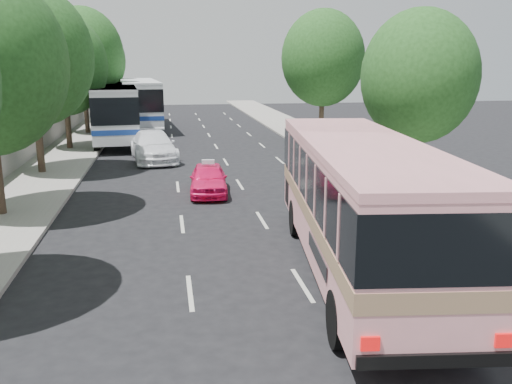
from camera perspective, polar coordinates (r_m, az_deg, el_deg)
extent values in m
plane|color=black|center=(15.93, -0.41, -7.19)|extent=(120.00, 120.00, 0.00)
cube|color=#9E998E|center=(35.69, -19.33, 3.81)|extent=(4.00, 90.00, 0.15)
cube|color=#9E998E|center=(36.79, 7.81, 4.69)|extent=(4.00, 90.00, 0.12)
cube|color=#9E998E|center=(35.93, -22.26, 4.95)|extent=(0.30, 90.00, 1.50)
cylinder|color=#38281E|center=(29.64, -21.87, 5.33)|extent=(0.36, 0.36, 3.80)
ellipsoid|color=#1E4619|center=(29.41, -22.57, 13.05)|extent=(6.00, 6.00, 6.90)
sphere|color=#1E4619|center=(29.07, -22.13, 15.47)|extent=(3.90, 3.90, 3.90)
cylinder|color=#38281E|center=(37.44, -19.18, 6.83)|extent=(0.36, 0.36, 3.50)
ellipsoid|color=#1E4619|center=(37.24, -19.62, 12.46)|extent=(5.52, 5.52, 6.35)
sphere|color=#1E4619|center=(36.89, -19.21, 14.20)|extent=(3.59, 3.59, 3.59)
cylinder|color=#38281E|center=(45.28, -17.44, 8.31)|extent=(0.36, 0.36, 3.99)
ellipsoid|color=#1E4619|center=(45.14, -17.83, 13.62)|extent=(6.30, 6.30, 7.24)
sphere|color=#1E4619|center=(44.82, -17.48, 15.26)|extent=(4.09, 4.09, 4.09)
cylinder|color=#38281E|center=(53.23, -16.51, 8.92)|extent=(0.36, 0.36, 3.72)
ellipsoid|color=#1E4619|center=(53.09, -16.80, 13.14)|extent=(5.88, 5.88, 6.76)
sphere|color=#1E4619|center=(52.77, -16.48, 14.44)|extent=(3.82, 3.82, 3.82)
cylinder|color=#38281E|center=(25.57, 16.29, 3.94)|extent=(0.36, 0.36, 3.23)
ellipsoid|color=#1E4619|center=(25.26, 16.80, 11.57)|extent=(5.10, 5.10, 5.87)
sphere|color=#1E4619|center=(25.16, 18.11, 13.80)|extent=(3.32, 3.31, 3.31)
cylinder|color=#38281E|center=(40.51, 6.90, 8.15)|extent=(0.36, 0.36, 3.80)
ellipsoid|color=#1E4619|center=(40.34, 7.07, 13.81)|extent=(6.00, 6.00, 6.90)
sphere|color=#1E4619|center=(40.19, 7.81, 15.50)|extent=(3.90, 3.90, 3.90)
cube|color=#FFA4AB|center=(14.62, 10.90, -0.62)|extent=(4.17, 11.66, 3.06)
cube|color=#9E7A59|center=(14.71, 10.84, -1.96)|extent=(4.21, 11.68, 0.40)
cube|color=black|center=(14.50, 11.00, 1.52)|extent=(4.22, 11.70, 1.25)
cube|color=#FFA4AB|center=(14.34, 11.15, 4.95)|extent=(4.19, 11.68, 0.18)
cylinder|color=black|center=(18.05, 4.22, -2.73)|extent=(0.48, 1.22, 1.19)
cylinder|color=black|center=(18.52, 12.09, -2.57)|extent=(0.48, 1.22, 1.19)
cylinder|color=black|center=(11.31, 8.74, -13.11)|extent=(0.48, 1.22, 1.19)
cylinder|color=black|center=(12.06, 20.99, -12.15)|extent=(0.48, 1.22, 1.19)
imported|color=#FF1665|center=(23.71, -5.03, 1.38)|extent=(1.86, 4.02, 1.33)
imported|color=white|center=(32.30, -10.76, 4.77)|extent=(3.12, 6.09, 1.69)
cube|color=silver|center=(40.65, -14.58, 8.42)|extent=(3.90, 13.55, 3.40)
cube|color=black|center=(40.61, -14.61, 9.00)|extent=(3.95, 13.58, 1.67)
cube|color=navy|center=(40.73, -14.50, 7.21)|extent=(3.94, 13.57, 0.33)
cube|color=silver|center=(40.55, -14.71, 10.69)|extent=(3.92, 13.57, 0.16)
cylinder|color=black|center=(45.05, -16.06, 6.61)|extent=(0.45, 1.25, 1.23)
cylinder|color=black|center=(45.03, -12.81, 6.80)|extent=(0.45, 1.25, 1.23)
cylinder|color=black|center=(36.21, -16.45, 5.01)|extent=(0.45, 1.25, 1.23)
cylinder|color=black|center=(36.19, -12.42, 5.24)|extent=(0.45, 1.25, 1.23)
cube|color=white|center=(48.56, -12.16, 9.38)|extent=(4.10, 13.88, 3.48)
cube|color=black|center=(48.53, -12.18, 9.88)|extent=(4.15, 13.92, 1.71)
cube|color=navy|center=(48.63, -12.11, 8.34)|extent=(4.14, 13.91, 0.34)
cube|color=white|center=(48.48, -12.26, 11.33)|extent=(4.12, 13.91, 0.16)
cylinder|color=black|center=(52.98, -13.71, 7.73)|extent=(0.47, 1.28, 1.25)
cylinder|color=black|center=(53.08, -10.87, 7.88)|extent=(0.47, 1.28, 1.25)
cylinder|color=black|center=(43.91, -13.46, 6.62)|extent=(0.47, 1.28, 1.25)
cylinder|color=black|center=(44.04, -10.05, 6.80)|extent=(0.47, 1.28, 1.25)
cube|color=silver|center=(23.56, -5.07, 3.19)|extent=(0.56, 0.22, 0.18)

